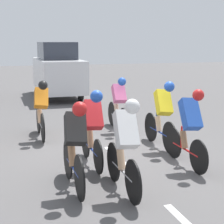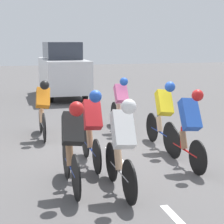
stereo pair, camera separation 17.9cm
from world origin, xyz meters
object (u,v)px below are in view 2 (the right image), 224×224
object	(u,v)px
cyclist_pink	(121,103)
cyclist_red	(92,125)
cyclist_black	(72,143)
support_car	(63,70)
cyclist_orange	(43,108)
cyclist_yellow	(163,113)
cyclist_blue	(189,126)
cyclist_white	(122,144)

from	to	relation	value
cyclist_pink	cyclist_red	distance (m)	3.02
cyclist_black	cyclist_pink	xyz separation A→B (m)	(-1.95, -3.74, -0.02)
cyclist_black	support_car	distance (m)	10.44
cyclist_orange	cyclist_yellow	world-z (taller)	cyclist_yellow
cyclist_blue	cyclist_yellow	world-z (taller)	cyclist_yellow
cyclist_blue	cyclist_pink	size ratio (longest dim) A/B	0.97
cyclist_white	support_car	size ratio (longest dim) A/B	0.38
cyclist_yellow	cyclist_white	xyz separation A→B (m)	(1.63, 2.19, 0.01)
cyclist_red	cyclist_blue	bearing A→B (deg)	162.39
cyclist_blue	cyclist_orange	world-z (taller)	cyclist_blue
cyclist_pink	cyclist_yellow	size ratio (longest dim) A/B	0.98
cyclist_black	cyclist_white	world-z (taller)	cyclist_white
cyclist_black	support_car	bearing A→B (deg)	-97.47
cyclist_orange	cyclist_red	distance (m)	2.53
cyclist_white	cyclist_red	xyz separation A→B (m)	(0.16, -1.41, -0.01)
cyclist_yellow	support_car	size ratio (longest dim) A/B	0.40
cyclist_white	support_car	world-z (taller)	support_car
cyclist_pink	support_car	bearing A→B (deg)	-84.86
cyclist_white	cyclist_blue	bearing A→B (deg)	-151.43
cyclist_pink	cyclist_red	size ratio (longest dim) A/B	1.03
cyclist_blue	cyclist_pink	distance (m)	3.25
cyclist_blue	cyclist_red	distance (m)	1.83
support_car	cyclist_black	bearing A→B (deg)	82.53
cyclist_blue	cyclist_white	distance (m)	1.79
support_car	cyclist_pink	bearing A→B (deg)	95.14
cyclist_yellow	cyclist_red	world-z (taller)	cyclist_yellow
cyclist_black	cyclist_orange	size ratio (longest dim) A/B	1.01
cyclist_blue	cyclist_white	world-z (taller)	cyclist_white
cyclist_red	support_car	distance (m)	9.32
cyclist_blue	cyclist_red	size ratio (longest dim) A/B	0.99
cyclist_blue	support_car	xyz separation A→B (m)	(0.95, -9.84, 0.35)
cyclist_black	cyclist_white	size ratio (longest dim) A/B	1.01
cyclist_white	cyclist_pink	bearing A→B (deg)	-106.66
cyclist_black	cyclist_blue	world-z (taller)	cyclist_blue
cyclist_blue	cyclist_white	xyz separation A→B (m)	(1.58, 0.86, 0.01)
cyclist_yellow	cyclist_orange	bearing A→B (deg)	-33.50
cyclist_yellow	support_car	xyz separation A→B (m)	(1.00, -8.51, 0.35)
cyclist_orange	cyclist_yellow	xyz separation A→B (m)	(-2.50, 1.65, 0.04)
cyclist_orange	support_car	world-z (taller)	support_car
cyclist_pink	cyclist_red	xyz separation A→B (m)	(1.39, 2.68, 0.05)
cyclist_pink	cyclist_yellow	bearing A→B (deg)	102.06
cyclist_black	cyclist_white	xyz separation A→B (m)	(-0.72, 0.35, 0.04)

